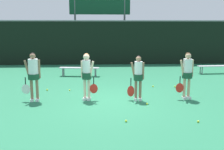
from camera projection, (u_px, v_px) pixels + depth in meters
The scene contains 16 objects.
ground_plane at pixel (111, 100), 9.63m from camera, with size 140.00×140.00×0.00m, color #26724C.
fence_windscreen at pixel (106, 42), 18.37m from camera, with size 60.00×0.08×3.09m.
scoreboard at pixel (100, 10), 18.83m from camera, with size 4.36×0.15×4.81m.
bench_courtside at pixel (79, 69), 14.21m from camera, with size 2.19×0.61×0.47m.
bench_far at pixel (216, 67), 15.02m from camera, with size 2.16×0.49×0.45m.
player_0 at pixel (33, 72), 9.34m from camera, with size 0.69×0.41×1.76m.
player_1 at pixel (87, 73), 9.49m from camera, with size 0.61×0.34×1.73m.
player_2 at pixel (138, 75), 9.47m from camera, with size 0.60×0.33×1.64m.
player_3 at pixel (187, 72), 9.63m from camera, with size 0.65×0.37×1.74m.
tennis_ball_0 at pixel (47, 90), 11.03m from camera, with size 0.07×0.07×0.07m, color #CCE033.
tennis_ball_1 at pixel (198, 121), 7.37m from camera, with size 0.07×0.07×0.07m, color #CCE033.
tennis_ball_2 at pixel (175, 87), 11.65m from camera, with size 0.07×0.07×0.07m, color #CCE033.
tennis_ball_3 at pixel (70, 90), 11.00m from camera, with size 0.06×0.06×0.06m, color #CCE033.
tennis_ball_4 at pixel (147, 104), 9.05m from camera, with size 0.07×0.07×0.07m, color #CCE033.
tennis_ball_5 at pixel (153, 86), 11.67m from camera, with size 0.07×0.07×0.07m, color #CCE033.
tennis_ball_6 at pixel (126, 121), 7.41m from camera, with size 0.07×0.07×0.07m, color #CCE033.
Camera 1 is at (-0.39, -9.29, 2.67)m, focal length 42.00 mm.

